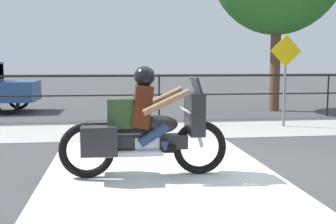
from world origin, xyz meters
The scene contains 6 objects.
ground_plane centered at (0.00, 0.00, 0.00)m, with size 120.00×120.00×0.00m, color #424244.
sidewalk_band centered at (0.00, 3.40, 0.01)m, with size 44.00×2.40×0.01m, color #A8A59E.
crosswalk_band centered at (-0.65, -0.20, 0.00)m, with size 3.32×6.00×0.01m, color silver.
fence_railing centered at (0.00, 5.46, 1.00)m, with size 36.00×0.05×1.27m.
motorcycle centered at (-0.91, -0.56, 0.68)m, with size 2.37×0.76×1.55m.
street_sign centered at (2.95, 3.63, 1.47)m, with size 0.79×0.06×2.29m.
Camera 1 is at (-1.34, -6.37, 1.58)m, focal length 45.00 mm.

